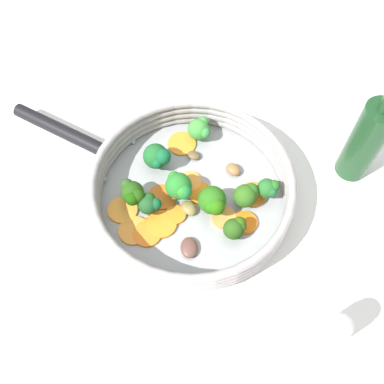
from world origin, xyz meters
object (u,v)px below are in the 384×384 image
(broccoli_floret_7, at_px, (150,205))
(carrot_slice_11, at_px, (201,195))
(carrot_slice_3, at_px, (147,234))
(carrot_slice_8, at_px, (162,197))
(carrot_slice_9, at_px, (224,217))
(oil_bottle, at_px, (367,140))
(broccoli_floret_6, at_px, (268,189))
(skillet, at_px, (192,199))
(carrot_slice_6, at_px, (182,144))
(broccoli_floret_4, at_px, (133,194))
(salt_shaker, at_px, (331,333))
(mushroom_piece_2, at_px, (194,155))
(carrot_slice_4, at_px, (245,223))
(carrot_slice_12, at_px, (253,194))
(carrot_slice_1, at_px, (175,215))
(broccoli_floret_0, at_px, (179,187))
(mushroom_piece_1, at_px, (233,169))
(carrot_slice_5, at_px, (190,181))
(carrot_slice_7, at_px, (153,228))
(broccoli_floret_3, at_px, (200,129))
(mushroom_piece_0, at_px, (189,248))
(broccoli_floret_8, at_px, (235,228))
(carrot_slice_2, at_px, (162,224))
(carrot_slice_10, at_px, (134,230))
(broccoli_floret_2, at_px, (157,157))
(carrot_slice_0, at_px, (123,210))
(broccoli_floret_1, at_px, (247,195))
(broccoli_floret_5, at_px, (213,202))
(mushroom_piece_3, at_px, (189,208))

(broccoli_floret_7, bearing_deg, carrot_slice_11, 88.83)
(carrot_slice_3, relative_size, carrot_slice_8, 0.95)
(carrot_slice_9, distance_m, oil_bottle, 0.24)
(carrot_slice_3, bearing_deg, broccoli_floret_6, 86.45)
(skillet, height_order, carrot_slice_6, carrot_slice_6)
(broccoli_floret_4, bearing_deg, salt_shaker, 29.25)
(skillet, height_order, carrot_slice_9, carrot_slice_9)
(carrot_slice_11, distance_m, mushroom_piece_2, 0.07)
(carrot_slice_4, xyz_separation_m, carrot_slice_12, (-0.04, 0.03, -0.00))
(carrot_slice_4, bearing_deg, mushroom_piece_2, -170.18)
(mushroom_piece_2, xyz_separation_m, salt_shaker, (0.33, 0.04, 0.04))
(broccoli_floret_7, height_order, mushroom_piece_2, broccoli_floret_7)
(carrot_slice_1, height_order, carrot_slice_8, same)
(broccoli_floret_0, bearing_deg, mushroom_piece_1, 95.54)
(carrot_slice_5, bearing_deg, carrot_slice_7, -57.32)
(broccoli_floret_3, height_order, oil_bottle, oil_bottle)
(carrot_slice_7, distance_m, broccoli_floret_0, 0.07)
(carrot_slice_7, xyz_separation_m, carrot_slice_9, (0.03, 0.11, 0.00))
(mushroom_piece_0, bearing_deg, carrot_slice_9, 110.80)
(carrot_slice_9, relative_size, broccoli_floret_8, 0.98)
(oil_bottle, bearing_deg, skillet, -99.89)
(carrot_slice_2, xyz_separation_m, carrot_slice_11, (-0.02, 0.08, -0.00))
(carrot_slice_6, distance_m, broccoli_floret_8, 0.18)
(carrot_slice_10, height_order, broccoli_floret_2, broccoli_floret_2)
(carrot_slice_0, bearing_deg, broccoli_floret_1, 71.12)
(mushroom_piece_1, bearing_deg, carrot_slice_12, 11.79)
(broccoli_floret_1, bearing_deg, mushroom_piece_0, -71.31)
(broccoli_floret_5, relative_size, mushroom_piece_2, 2.29)
(carrot_slice_9, bearing_deg, carrot_slice_12, 108.26)
(mushroom_piece_2, distance_m, mushroom_piece_3, 0.10)
(carrot_slice_7, relative_size, broccoli_floret_2, 0.82)
(carrot_slice_3, relative_size, mushroom_piece_3, 1.53)
(skillet, xyz_separation_m, broccoli_floret_7, (0.00, -0.07, 0.03))
(broccoli_floret_0, xyz_separation_m, salt_shaker, (0.27, 0.09, 0.01))
(carrot_slice_5, height_order, broccoli_floret_4, broccoli_floret_4)
(carrot_slice_2, bearing_deg, broccoli_floret_2, 162.06)
(broccoli_floret_7, distance_m, mushroom_piece_3, 0.06)
(carrot_slice_0, distance_m, mushroom_piece_0, 0.12)
(carrot_slice_9, bearing_deg, carrot_slice_5, -163.74)
(mushroom_piece_2, bearing_deg, broccoli_floret_0, -39.50)
(carrot_slice_5, xyz_separation_m, mushroom_piece_3, (0.05, -0.02, 0.00))
(broccoli_floret_0, distance_m, salt_shaker, 0.29)
(carrot_slice_12, distance_m, broccoli_floret_1, 0.03)
(carrot_slice_8, xyz_separation_m, salt_shaker, (0.28, 0.12, 0.04))
(carrot_slice_9, bearing_deg, carrot_slice_4, 52.02)
(carrot_slice_4, xyz_separation_m, broccoli_floret_1, (-0.03, 0.02, 0.02))
(broccoli_floret_1, distance_m, oil_bottle, 0.20)
(carrot_slice_6, bearing_deg, mushroom_piece_1, 34.22)
(mushroom_piece_2, relative_size, salt_shaker, 0.20)
(skillet, relative_size, carrot_slice_8, 6.64)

